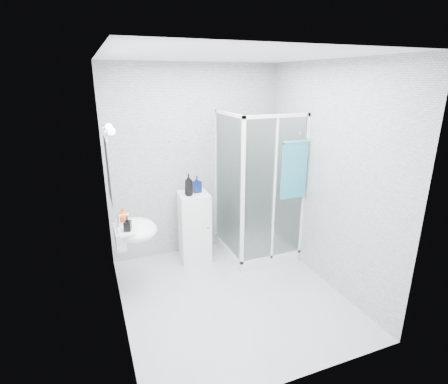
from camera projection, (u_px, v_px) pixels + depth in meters
name	position (u px, v px, depth m)	size (l,w,h in m)	color
room	(232.00, 189.00, 3.65)	(2.40, 2.60, 2.60)	silver
shower_enclosure	(254.00, 226.00, 4.83)	(0.90, 0.95, 2.00)	white
wall_basin	(134.00, 230.00, 3.86)	(0.46, 0.56, 0.35)	white
mirror	(108.00, 171.00, 3.57)	(0.02, 0.60, 0.70)	white
vanity_lights	(109.00, 129.00, 3.46)	(0.10, 0.40, 0.08)	silver
wall_hooks	(177.00, 141.00, 4.57)	(0.23, 0.06, 0.03)	silver
storage_cabinet	(194.00, 227.00, 4.75)	(0.42, 0.43, 0.95)	white
hand_towel	(294.00, 168.00, 4.31)	(0.34, 0.05, 0.73)	teal
shampoo_bottle_a	(189.00, 185.00, 4.49)	(0.11, 0.11, 0.29)	black
shampoo_bottle_b	(197.00, 184.00, 4.62)	(0.10, 0.10, 0.22)	#0C1A4A
soap_dispenser_orange	(123.00, 215.00, 3.92)	(0.12, 0.12, 0.16)	#D14A18
soap_dispenser_black	(127.00, 224.00, 3.67)	(0.07, 0.08, 0.16)	black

